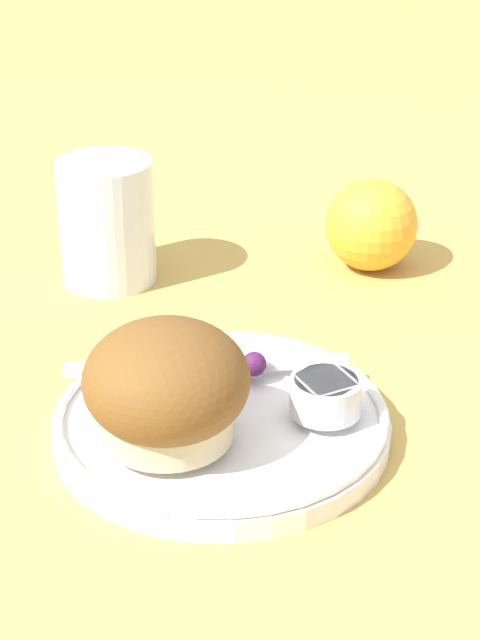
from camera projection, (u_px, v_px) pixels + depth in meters
name	position (u px, v px, depth m)	size (l,w,h in m)	color
ground_plane	(212.00, 436.00, 0.67)	(3.00, 3.00, 0.00)	tan
plate	(221.00, 419.00, 0.67)	(0.21, 0.21, 0.02)	white
muffin	(167.00, 387.00, 0.62)	(0.10, 0.10, 0.07)	beige
cream_ramekin	(326.00, 394.00, 0.66)	(0.04, 0.04, 0.02)	silver
berry_pair	(242.00, 364.00, 0.70)	(0.03, 0.02, 0.02)	#4C194C
butter_knife	(214.00, 365.00, 0.71)	(0.19, 0.02, 0.00)	silver
orange_fruit	(371.00, 225.00, 0.88)	(0.08, 0.08, 0.08)	#F4A82D
juice_glass	(107.00, 222.00, 0.85)	(0.08, 0.08, 0.10)	silver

